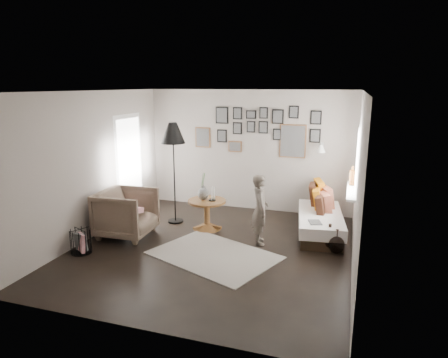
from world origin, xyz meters
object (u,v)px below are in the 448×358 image
(floor_lamp, at_px, (173,137))
(magazine_basket, at_px, (81,241))
(pedestal_table, at_px, (207,216))
(demijohn_large, at_px, (329,240))
(vase, at_px, (203,191))
(armchair, at_px, (127,213))
(daybed, at_px, (321,218))
(demijohn_small, at_px, (336,244))
(child, at_px, (260,209))

(floor_lamp, xyz_separation_m, magazine_basket, (-0.84, -1.86, -1.52))
(pedestal_table, relative_size, floor_lamp, 0.36)
(floor_lamp, xyz_separation_m, demijohn_large, (3.03, -0.49, -1.55))
(pedestal_table, distance_m, magazine_basket, 2.31)
(vase, distance_m, armchair, 1.46)
(daybed, height_order, demijohn_small, daybed)
(vase, xyz_separation_m, magazine_basket, (-1.51, -1.70, -0.53))
(pedestal_table, distance_m, armchair, 1.50)
(pedestal_table, distance_m, demijohn_large, 2.31)
(daybed, xyz_separation_m, floor_lamp, (-2.83, -0.29, 1.44))
(demijohn_small, bearing_deg, daybed, 110.04)
(magazine_basket, height_order, child, child)
(demijohn_large, bearing_deg, daybed, 104.85)
(vase, bearing_deg, pedestal_table, -14.04)
(magazine_basket, bearing_deg, demijohn_small, 17.34)
(daybed, xyz_separation_m, child, (-0.97, -0.84, 0.33))
(vase, height_order, floor_lamp, floor_lamp)
(armchair, distance_m, demijohn_large, 3.59)
(floor_lamp, distance_m, magazine_basket, 2.55)
(floor_lamp, xyz_separation_m, demijohn_small, (3.15, -0.61, -1.57))
(armchair, relative_size, demijohn_small, 2.29)
(daybed, bearing_deg, demijohn_small, -77.42)
(vase, xyz_separation_m, armchair, (-1.18, -0.80, -0.30))
(pedestal_table, bearing_deg, magazine_basket, -133.29)
(demijohn_large, xyz_separation_m, demijohn_small, (0.12, -0.12, -0.02))
(daybed, bearing_deg, pedestal_table, -174.86)
(daybed, xyz_separation_m, magazine_basket, (-3.67, -2.15, -0.08))
(magazine_basket, bearing_deg, armchair, 70.42)
(magazine_basket, bearing_deg, demijohn_large, 19.45)
(demijohn_large, bearing_deg, armchair, -172.54)
(magazine_basket, distance_m, child, 3.03)
(vase, distance_m, daybed, 2.25)
(vase, relative_size, child, 0.42)
(floor_lamp, relative_size, magazine_basket, 4.67)
(armchair, height_order, child, child)
(floor_lamp, xyz_separation_m, child, (1.85, -0.55, -1.11))
(pedestal_table, distance_m, vase, 0.47)
(daybed, distance_m, floor_lamp, 3.19)
(armchair, height_order, magazine_basket, armchair)
(floor_lamp, bearing_deg, child, -16.42)
(demijohn_small, bearing_deg, pedestal_table, 169.77)
(demijohn_small, distance_m, child, 1.38)
(pedestal_table, height_order, magazine_basket, pedestal_table)
(pedestal_table, bearing_deg, demijohn_large, -7.84)
(pedestal_table, relative_size, magazine_basket, 1.70)
(pedestal_table, bearing_deg, floor_lamp, 166.72)
(child, bearing_deg, magazine_basket, 95.34)
(demijohn_large, relative_size, child, 0.37)
(demijohn_large, bearing_deg, pedestal_table, 172.16)
(daybed, xyz_separation_m, demijohn_large, (0.21, -0.78, -0.10))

